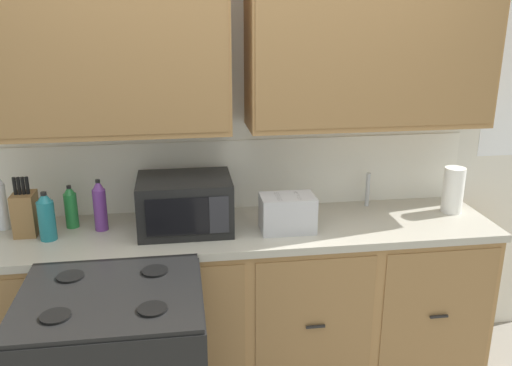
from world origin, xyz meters
TOP-DOWN VIEW (x-y plane):
  - wall_unit at (0.00, 0.50)m, footprint 3.88×0.40m
  - counter_run at (0.00, 0.30)m, footprint 2.71×0.64m
  - microwave at (-0.30, 0.31)m, footprint 0.48×0.37m
  - toaster at (0.23, 0.22)m, footprint 0.28×0.18m
  - knife_block at (-1.11, 0.36)m, footprint 0.11×0.14m
  - sink_faucet at (0.76, 0.51)m, footprint 0.02×0.02m
  - paper_towel_roll at (1.20, 0.35)m, footprint 0.12×0.12m
  - bottle_violet at (-0.74, 0.36)m, footprint 0.07×0.07m
  - bottle_green at (-0.89, 0.42)m, footprint 0.07×0.07m
  - bottle_teal at (-0.98, 0.27)m, footprint 0.08×0.08m
  - bottle_clear at (-1.25, 0.45)m, footprint 0.06×0.06m

SIDE VIEW (x-z plane):
  - counter_run at x=0.00m, z-range 0.01..0.95m
  - toaster at x=0.23m, z-range 0.94..1.13m
  - sink_faucet at x=0.76m, z-range 0.94..1.14m
  - bottle_green at x=-0.89m, z-range 0.93..1.17m
  - knife_block at x=-1.11m, z-range 0.90..1.21m
  - bottle_teal at x=-0.98m, z-range 0.93..1.19m
  - paper_towel_roll at x=1.20m, z-range 0.94..1.20m
  - bottle_violet at x=-0.74m, z-range 0.93..1.21m
  - microwave at x=-0.30m, z-range 0.94..1.22m
  - bottle_clear at x=-1.25m, z-range 0.93..1.24m
  - wall_unit at x=0.00m, z-range 0.44..2.88m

